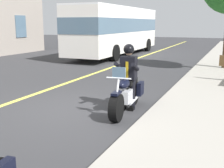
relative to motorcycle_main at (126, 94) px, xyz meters
The scene contains 5 objects.
ground_plane 1.49m from the motorcycle_main, 72.45° to the right, with size 80.00×80.00×0.00m, color #333335.
lane_center_stripe 3.41m from the motorcycle_main, 82.71° to the right, with size 60.00×0.16×0.01m, color #E5DB4C.
motorcycle_main is the anchor object (origin of this frame).
rider_main 0.61m from the motorcycle_main, behind, with size 0.65×0.59×1.74m.
bus_near 13.49m from the motorcycle_main, 156.39° to the right, with size 11.05×2.70×3.30m.
Camera 1 is at (6.35, 3.91, 2.27)m, focal length 46.15 mm.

